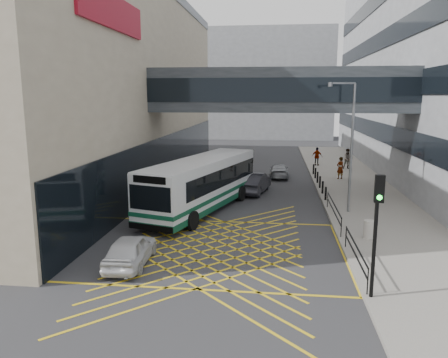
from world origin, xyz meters
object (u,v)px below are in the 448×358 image
(car_white, at_px, (130,250))
(litter_bin, at_px, (369,229))
(traffic_light, at_px, (377,219))
(car_dark, at_px, (254,182))
(pedestrian_b, at_px, (348,159))
(pedestrian_a, at_px, (340,168))
(pedestrian_c, at_px, (317,157))
(car_silver, at_px, (279,170))
(bus, at_px, (202,183))
(street_lamp, at_px, (349,140))

(car_white, bearing_deg, litter_bin, -159.87)
(traffic_light, bearing_deg, litter_bin, 82.55)
(car_dark, height_order, pedestrian_b, pedestrian_b)
(car_white, height_order, pedestrian_a, pedestrian_a)
(pedestrian_b, relative_size, pedestrian_c, 1.06)
(car_silver, xyz_separation_m, litter_bin, (4.33, -17.02, -0.01))
(car_white, distance_m, car_dark, 15.47)
(pedestrian_b, bearing_deg, bus, -131.07)
(pedestrian_a, distance_m, pedestrian_c, 7.24)
(street_lamp, distance_m, litter_bin, 6.41)
(bus, relative_size, pedestrian_c, 6.51)
(pedestrian_b, xyz_separation_m, pedestrian_c, (-2.76, 1.80, -0.05))
(pedestrian_a, height_order, pedestrian_b, pedestrian_b)
(car_dark, height_order, litter_bin, car_dark)
(car_silver, xyz_separation_m, pedestrian_c, (3.85, 6.12, 0.45))
(car_white, distance_m, pedestrian_a, 23.41)
(litter_bin, bearing_deg, car_silver, 104.28)
(traffic_light, relative_size, pedestrian_a, 2.36)
(car_white, relative_size, traffic_light, 0.96)
(car_white, relative_size, street_lamp, 0.55)
(car_dark, xyz_separation_m, street_lamp, (5.86, -5.41, 3.79))
(car_white, bearing_deg, pedestrian_c, -112.34)
(car_white, xyz_separation_m, car_silver, (6.42, 21.35, -0.04))
(pedestrian_a, bearing_deg, bus, 15.60)
(bus, bearing_deg, pedestrian_b, 71.85)
(litter_bin, height_order, pedestrian_a, pedestrian_a)
(pedestrian_a, bearing_deg, pedestrian_c, -111.97)
(pedestrian_c, bearing_deg, car_dark, 87.94)
(car_silver, relative_size, traffic_light, 0.92)
(car_silver, height_order, pedestrian_b, pedestrian_b)
(car_white, distance_m, traffic_light, 10.09)
(pedestrian_b, bearing_deg, pedestrian_a, -111.50)
(bus, relative_size, litter_bin, 13.05)
(street_lamp, bearing_deg, car_silver, 90.12)
(bus, height_order, pedestrian_a, bus)
(traffic_light, xyz_separation_m, litter_bin, (1.24, 6.72, -2.41))
(street_lamp, bearing_deg, litter_bin, -104.23)
(car_white, bearing_deg, traffic_light, 164.07)
(bus, distance_m, street_lamp, 9.26)
(litter_bin, bearing_deg, street_lamp, 94.02)
(car_white, relative_size, car_silver, 1.04)
(street_lamp, height_order, pedestrian_a, street_lamp)
(car_silver, height_order, pedestrian_c, pedestrian_c)
(bus, distance_m, car_silver, 13.03)
(car_white, xyz_separation_m, pedestrian_a, (11.56, 20.35, 0.42))
(car_silver, relative_size, pedestrian_a, 2.16)
(traffic_light, distance_m, street_lamp, 11.90)
(bus, distance_m, pedestrian_b, 19.99)
(car_dark, xyz_separation_m, pedestrian_b, (8.50, 10.88, 0.36))
(litter_bin, relative_size, pedestrian_b, 0.47)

